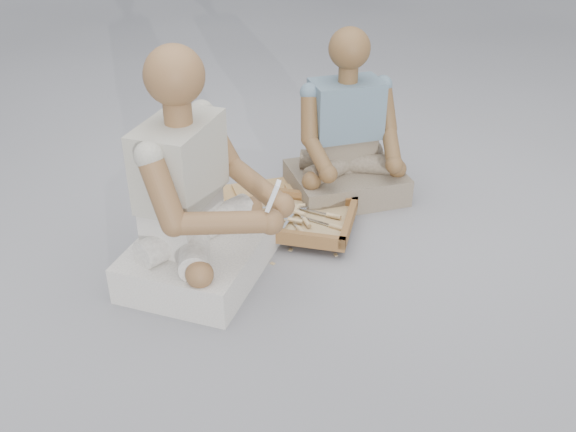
{
  "coord_description": "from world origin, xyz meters",
  "views": [
    {
      "loc": [
        -0.02,
        -2.15,
        1.62
      ],
      "look_at": [
        -0.05,
        0.08,
        0.3
      ],
      "focal_mm": 40.0,
      "sensor_mm": 36.0,
      "label": 1
    }
  ],
  "objects_px": {
    "carved_panel": "(259,204)",
    "craftsman": "(195,204)",
    "companion": "(347,143)",
    "tool_tray": "(299,219)"
  },
  "relations": [
    {
      "from": "craftsman",
      "to": "companion",
      "type": "bearing_deg",
      "value": 155.11
    },
    {
      "from": "companion",
      "to": "craftsman",
      "type": "bearing_deg",
      "value": 29.35
    },
    {
      "from": "carved_panel",
      "to": "craftsman",
      "type": "relative_size",
      "value": 0.65
    },
    {
      "from": "carved_panel",
      "to": "craftsman",
      "type": "xyz_separation_m",
      "value": [
        -0.22,
        -0.56,
        0.31
      ]
    },
    {
      "from": "tool_tray",
      "to": "companion",
      "type": "bearing_deg",
      "value": 57.37
    },
    {
      "from": "craftsman",
      "to": "companion",
      "type": "relative_size",
      "value": 1.14
    },
    {
      "from": "carved_panel",
      "to": "companion",
      "type": "bearing_deg",
      "value": 19.73
    },
    {
      "from": "carved_panel",
      "to": "tool_tray",
      "type": "distance_m",
      "value": 0.3
    },
    {
      "from": "carved_panel",
      "to": "companion",
      "type": "xyz_separation_m",
      "value": [
        0.44,
        0.16,
        0.27
      ]
    },
    {
      "from": "carved_panel",
      "to": "tool_tray",
      "type": "relative_size",
      "value": 1.1
    }
  ]
}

